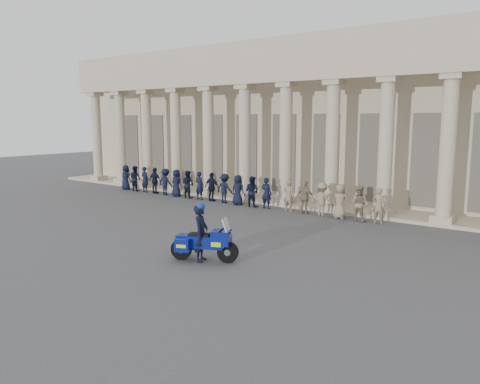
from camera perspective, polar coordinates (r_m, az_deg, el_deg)
name	(u,v)px	position (r m, az deg, el deg)	size (l,w,h in m)	color
ground	(202,241)	(17.47, -4.63, -5.95)	(90.00, 90.00, 0.00)	#444447
building	(362,118)	(29.59, 14.69, 8.70)	(40.00, 12.50, 9.00)	tan
officer_rank	(225,188)	(25.06, -1.89, 0.44)	(17.21, 0.60, 1.58)	black
motorcycle	(205,242)	(14.87, -4.31, -6.13)	(2.08, 1.33, 1.42)	black
rider	(201,232)	(14.83, -4.78, -4.88)	(0.66, 0.78, 1.90)	black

